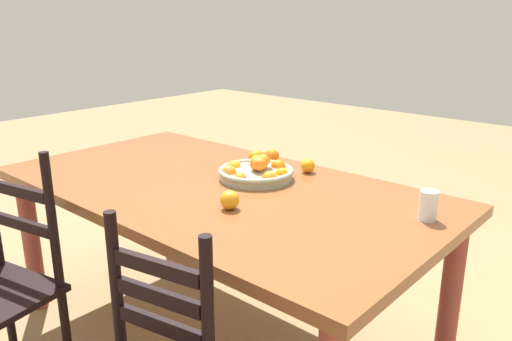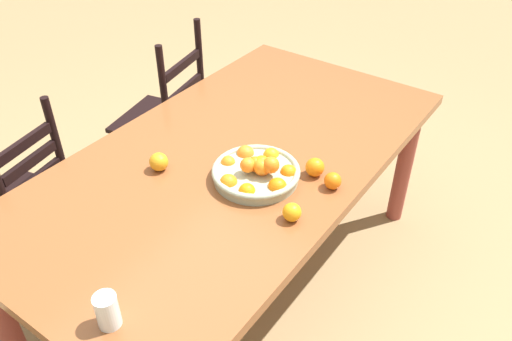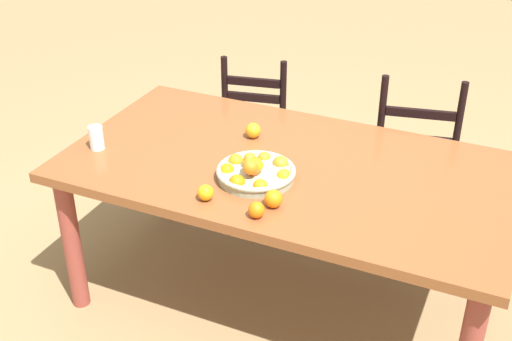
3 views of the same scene
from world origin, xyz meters
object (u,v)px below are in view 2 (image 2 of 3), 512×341
at_px(chair_near_window, 166,120).
at_px(drinking_glass, 107,311).
at_px(orange_loose_0, 315,167).
at_px(chair_by_cabinet, 24,204).
at_px(dining_table, 233,172).
at_px(orange_loose_1, 159,162).
at_px(fruit_bowl, 257,172).
at_px(orange_loose_2, 292,212).
at_px(orange_loose_3, 333,181).

relative_size(chair_near_window, drinking_glass, 9.00).
bearing_deg(orange_loose_0, chair_by_cabinet, 116.70).
distance_m(dining_table, orange_loose_1, 0.33).
bearing_deg(chair_by_cabinet, chair_near_window, 167.76).
height_order(fruit_bowl, drinking_glass, fruit_bowl).
distance_m(orange_loose_2, orange_loose_3, 0.24).
xyz_separation_m(orange_loose_0, orange_loose_2, (-0.27, -0.06, -0.00)).
bearing_deg(dining_table, orange_loose_2, -115.65).
distance_m(dining_table, chair_near_window, 0.93).
height_order(dining_table, chair_near_window, chair_near_window).
bearing_deg(orange_loose_0, orange_loose_3, -107.91).
distance_m(chair_near_window, orange_loose_1, 0.97).
height_order(dining_table, orange_loose_2, orange_loose_2).
relative_size(dining_table, fruit_bowl, 5.85).
distance_m(chair_by_cabinet, drinking_glass, 1.15).
relative_size(chair_by_cabinet, orange_loose_2, 14.13).
relative_size(orange_loose_1, orange_loose_2, 1.11).
xyz_separation_m(orange_loose_3, drinking_glass, (-0.89, 0.21, 0.02)).
relative_size(dining_table, orange_loose_3, 30.35).
xyz_separation_m(chair_near_window, orange_loose_2, (-0.60, -1.21, 0.35)).
bearing_deg(chair_by_cabinet, orange_loose_0, 105.11).
distance_m(chair_near_window, chair_by_cabinet, 0.91).
bearing_deg(orange_loose_1, orange_loose_0, -57.93).
height_order(chair_by_cabinet, drinking_glass, chair_by_cabinet).
bearing_deg(orange_loose_3, orange_loose_2, 172.86).
distance_m(dining_table, drinking_glass, 0.89).
xyz_separation_m(chair_by_cabinet, orange_loose_0, (0.58, -1.15, 0.35)).
bearing_deg(fruit_bowl, drinking_glass, -176.54).
height_order(orange_loose_2, drinking_glass, drinking_glass).
bearing_deg(drinking_glass, fruit_bowl, 3.46).
relative_size(dining_table, orange_loose_2, 29.79).
bearing_deg(fruit_bowl, chair_by_cabinet, 113.41).
bearing_deg(chair_near_window, fruit_bowl, 51.90).
bearing_deg(fruit_bowl, orange_loose_0, -47.37).
bearing_deg(dining_table, chair_by_cabinet, 121.97).
relative_size(fruit_bowl, drinking_glass, 3.07).
height_order(chair_near_window, orange_loose_2, chair_near_window).
relative_size(dining_table, orange_loose_0, 26.99).
bearing_deg(orange_loose_1, chair_near_window, 44.10).
bearing_deg(orange_loose_1, orange_loose_3, -64.41).
relative_size(fruit_bowl, orange_loose_2, 5.09).
distance_m(dining_table, orange_loose_0, 0.37).
bearing_deg(orange_loose_3, chair_near_window, 73.69).
distance_m(chair_by_cabinet, fruit_bowl, 1.13).
bearing_deg(drinking_glass, chair_by_cabinet, 71.56).
bearing_deg(orange_loose_2, fruit_bowl, 63.52).
distance_m(chair_near_window, orange_loose_3, 1.33).
distance_m(dining_table, orange_loose_2, 0.47).
height_order(fruit_bowl, orange_loose_3, fruit_bowl).
relative_size(fruit_bowl, orange_loose_0, 4.61).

